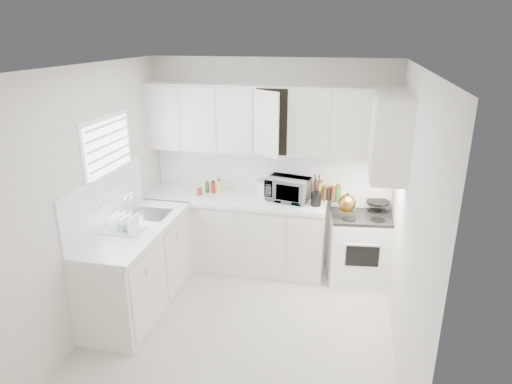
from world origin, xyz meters
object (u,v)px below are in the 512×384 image
(dish_rack, at_px, (123,222))
(stove, at_px, (360,238))
(microwave, at_px, (288,187))
(rice_cooker, at_px, (267,187))
(tea_kettle, at_px, (347,202))
(utensil_crock, at_px, (317,190))

(dish_rack, bearing_deg, stove, 26.63)
(microwave, height_order, dish_rack, microwave)
(stove, distance_m, rice_cooker, 1.28)
(stove, height_order, tea_kettle, tea_kettle)
(stove, bearing_deg, utensil_crock, -177.82)
(stove, height_order, dish_rack, dish_rack)
(rice_cooker, bearing_deg, dish_rack, -119.24)
(microwave, bearing_deg, tea_kettle, -3.00)
(utensil_crock, distance_m, dish_rack, 2.19)
(rice_cooker, bearing_deg, stove, 10.81)
(rice_cooker, xyz_separation_m, utensil_crock, (0.62, -0.15, 0.07))
(tea_kettle, height_order, rice_cooker, rice_cooker)
(tea_kettle, bearing_deg, utensil_crock, -170.85)
(utensil_crock, bearing_deg, microwave, 161.34)
(tea_kettle, relative_size, rice_cooker, 0.96)
(stove, relative_size, utensil_crock, 2.73)
(microwave, height_order, utensil_crock, utensil_crock)
(utensil_crock, bearing_deg, tea_kettle, -12.20)
(microwave, distance_m, rice_cooker, 0.27)
(tea_kettle, bearing_deg, rice_cooker, -172.06)
(rice_cooker, distance_m, utensil_crock, 0.64)
(microwave, xyz_separation_m, rice_cooker, (-0.27, 0.04, -0.04))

